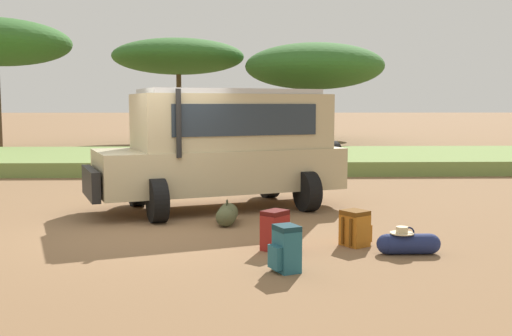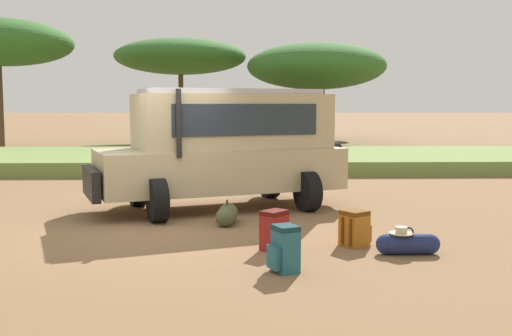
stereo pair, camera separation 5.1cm
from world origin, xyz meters
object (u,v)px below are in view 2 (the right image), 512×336
object	(u,v)px
backpack_cluster_center	(275,231)
backpack_near_rear_wheel	(285,249)
acacia_tree_centre_back	(316,67)
duffel_bag_low_black_case	(408,244)
backpack_beside_front_wheel	(355,228)
acacia_tree_right_mid	(323,76)
duffel_bag_soft_canvas	(227,215)
safari_vehicle	(225,146)
acacia_tree_left_mid	(181,57)

from	to	relation	value
backpack_cluster_center	backpack_near_rear_wheel	world-z (taller)	backpack_near_rear_wheel
acacia_tree_centre_back	duffel_bag_low_black_case	bearing A→B (deg)	-94.10
backpack_beside_front_wheel	backpack_near_rear_wheel	world-z (taller)	backpack_near_rear_wheel
duffel_bag_low_black_case	acacia_tree_right_mid	distance (m)	31.07
backpack_cluster_center	duffel_bag_soft_canvas	world-z (taller)	backpack_cluster_center
backpack_cluster_center	backpack_beside_front_wheel	bearing A→B (deg)	10.67
backpack_cluster_center	acacia_tree_right_mid	xyz separation A→B (m)	(4.87, 30.37, 3.73)
safari_vehicle	backpack_near_rear_wheel	xyz separation A→B (m)	(0.87, -4.78, -1.00)
duffel_bag_soft_canvas	backpack_near_rear_wheel	bearing A→B (deg)	-75.47
duffel_bag_low_black_case	acacia_tree_centre_back	distance (m)	24.70
acacia_tree_right_mid	backpack_cluster_center	bearing A→B (deg)	-99.10
acacia_tree_centre_back	acacia_tree_right_mid	distance (m)	6.51
backpack_cluster_center	acacia_tree_left_mid	size ratio (longest dim) A/B	0.08
backpack_near_rear_wheel	backpack_cluster_center	bearing A→B (deg)	92.78
backpack_near_rear_wheel	duffel_bag_soft_canvas	distance (m)	3.19
backpack_near_rear_wheel	acacia_tree_centre_back	distance (m)	25.70
acacia_tree_left_mid	acacia_tree_right_mid	size ratio (longest dim) A/B	1.54
backpack_near_rear_wheel	acacia_tree_centre_back	bearing A→B (deg)	81.93
safari_vehicle	acacia_tree_left_mid	distance (m)	22.79
backpack_cluster_center	acacia_tree_right_mid	bearing A→B (deg)	80.90
duffel_bag_low_black_case	duffel_bag_soft_canvas	distance (m)	3.45
safari_vehicle	backpack_cluster_center	xyz separation A→B (m)	(0.82, -3.62, -1.01)
acacia_tree_left_mid	acacia_tree_right_mid	bearing A→B (deg)	26.98
acacia_tree_centre_back	acacia_tree_right_mid	world-z (taller)	acacia_tree_centre_back
backpack_cluster_center	acacia_tree_centre_back	bearing A→B (deg)	81.42
backpack_cluster_center	duffel_bag_soft_canvas	size ratio (longest dim) A/B	0.71
backpack_near_rear_wheel	acacia_tree_centre_back	world-z (taller)	acacia_tree_centre_back
acacia_tree_centre_back	acacia_tree_left_mid	bearing A→B (deg)	165.54
safari_vehicle	duffel_bag_low_black_case	bearing A→B (deg)	-55.53
duffel_bag_low_black_case	acacia_tree_left_mid	xyz separation A→B (m)	(-5.75, 26.23, 4.69)
duffel_bag_low_black_case	acacia_tree_left_mid	bearing A→B (deg)	102.37
backpack_near_rear_wheel	acacia_tree_right_mid	world-z (taller)	acacia_tree_right_mid
duffel_bag_soft_canvas	acacia_tree_centre_back	xyz separation A→B (m)	(4.36, 22.06, 4.02)
backpack_near_rear_wheel	acacia_tree_left_mid	xyz separation A→B (m)	(-3.93, 27.08, 4.55)
acacia_tree_centre_back	safari_vehicle	bearing A→B (deg)	-102.29
safari_vehicle	backpack_near_rear_wheel	size ratio (longest dim) A/B	9.04
duffel_bag_soft_canvas	acacia_tree_left_mid	xyz separation A→B (m)	(-3.13, 24.00, 4.67)
backpack_beside_front_wheel	acacia_tree_left_mid	size ratio (longest dim) A/B	0.07
acacia_tree_centre_back	duffel_bag_soft_canvas	bearing A→B (deg)	-101.19
backpack_near_rear_wheel	duffel_bag_soft_canvas	world-z (taller)	backpack_near_rear_wheel
acacia_tree_left_mid	acacia_tree_centre_back	distance (m)	7.77
backpack_cluster_center	acacia_tree_left_mid	bearing A→B (deg)	98.50
duffel_bag_soft_canvas	acacia_tree_centre_back	bearing A→B (deg)	78.81
duffel_bag_soft_canvas	acacia_tree_right_mid	xyz separation A→B (m)	(5.61, 28.45, 3.84)
duffel_bag_low_black_case	acacia_tree_left_mid	size ratio (longest dim) A/B	0.12
backpack_cluster_center	duffel_bag_low_black_case	world-z (taller)	backpack_cluster_center
backpack_beside_front_wheel	duffel_bag_low_black_case	xyz separation A→B (m)	(0.66, -0.54, -0.11)
backpack_beside_front_wheel	duffel_bag_low_black_case	distance (m)	0.86
duffel_bag_low_black_case	acacia_tree_left_mid	distance (m)	27.26
acacia_tree_right_mid	duffel_bag_low_black_case	bearing A→B (deg)	-95.56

